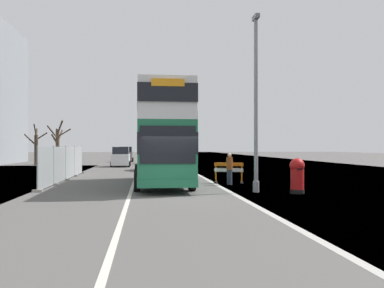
% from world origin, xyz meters
% --- Properties ---
extents(ground, '(140.00, 280.00, 0.10)m').
position_xyz_m(ground, '(0.60, 0.15, -0.05)').
color(ground, '#565451').
extents(double_decker_bus, '(2.97, 10.83, 5.08)m').
position_xyz_m(double_decker_bus, '(-0.28, 6.06, 2.70)').
color(double_decker_bus, '#1E6B47').
rests_on(double_decker_bus, ground).
extents(lamppost_foreground, '(0.29, 0.70, 8.06)m').
position_xyz_m(lamppost_foreground, '(3.89, 1.90, 3.80)').
color(lamppost_foreground, gray).
rests_on(lamppost_foreground, ground).
extents(red_pillar_postbox, '(0.66, 0.66, 1.56)m').
position_xyz_m(red_pillar_postbox, '(5.56, 1.19, 0.85)').
color(red_pillar_postbox, black).
rests_on(red_pillar_postbox, ground).
extents(roadworks_barrier, '(1.66, 0.86, 1.17)m').
position_xyz_m(roadworks_barrier, '(3.56, 6.70, 0.73)').
color(roadworks_barrier, orange).
rests_on(roadworks_barrier, ground).
extents(construction_site_fence, '(0.44, 13.80, 2.11)m').
position_xyz_m(construction_site_fence, '(-5.99, 9.73, 1.01)').
color(construction_site_fence, '#A8AAAD').
rests_on(construction_site_fence, ground).
extents(car_oncoming_near, '(1.98, 4.40, 2.19)m').
position_xyz_m(car_oncoming_near, '(-0.24, 20.60, 1.04)').
color(car_oncoming_near, gray).
rests_on(car_oncoming_near, ground).
extents(car_receding_mid, '(1.93, 4.02, 2.01)m').
position_xyz_m(car_receding_mid, '(-3.63, 27.61, 0.94)').
color(car_receding_mid, silver).
rests_on(car_receding_mid, ground).
extents(car_receding_far, '(2.07, 4.48, 2.27)m').
position_xyz_m(car_receding_far, '(0.10, 34.81, 1.06)').
color(car_receding_far, silver).
rests_on(car_receding_far, ground).
extents(car_far_side, '(1.97, 4.07, 2.03)m').
position_xyz_m(car_far_side, '(-3.76, 41.33, 0.95)').
color(car_far_side, slate).
rests_on(car_far_side, ground).
extents(bare_tree_far_verge_near, '(2.45, 3.16, 5.10)m').
position_xyz_m(bare_tree_far_verge_near, '(-11.27, 34.22, 2.49)').
color(bare_tree_far_verge_near, '#4C3D2D').
rests_on(bare_tree_far_verge_near, ground).
extents(bare_tree_far_verge_mid, '(2.49, 2.51, 4.52)m').
position_xyz_m(bare_tree_far_verge_mid, '(-13.15, 31.95, 2.05)').
color(bare_tree_far_verge_mid, '#4C3D2D').
rests_on(bare_tree_far_verge_mid, ground).
extents(pedestrian_at_kerb, '(0.34, 0.34, 1.71)m').
position_xyz_m(pedestrian_at_kerb, '(3.43, 5.80, 0.86)').
color(pedestrian_at_kerb, '#2D3342').
rests_on(pedestrian_at_kerb, ground).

